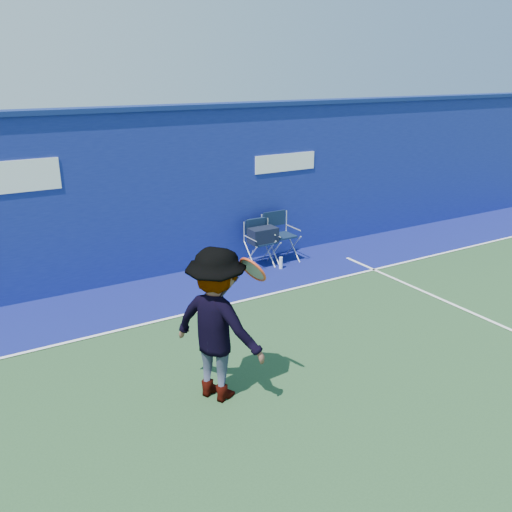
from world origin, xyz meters
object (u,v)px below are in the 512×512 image
water_bottle (281,263)px  tennis_player (218,324)px  directors_chair_right (280,247)px  directors_chair_left (262,247)px

water_bottle → tennis_player: tennis_player is taller
water_bottle → tennis_player: size_ratio=0.13×
directors_chair_right → directors_chair_left: bearing=-174.2°
water_bottle → tennis_player: bearing=-132.8°
water_bottle → tennis_player: (-2.98, -3.22, 0.80)m
directors_chair_right → water_bottle: 0.48m
directors_chair_left → directors_chair_right: 0.47m
directors_chair_right → tennis_player: 4.86m
directors_chair_left → tennis_player: size_ratio=0.50×
water_bottle → tennis_player: 4.46m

